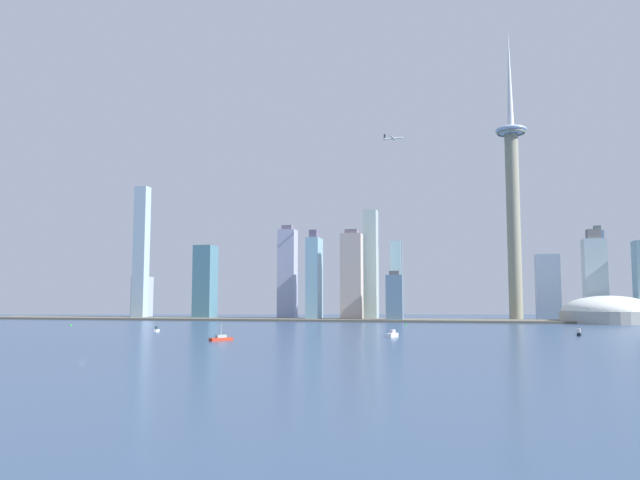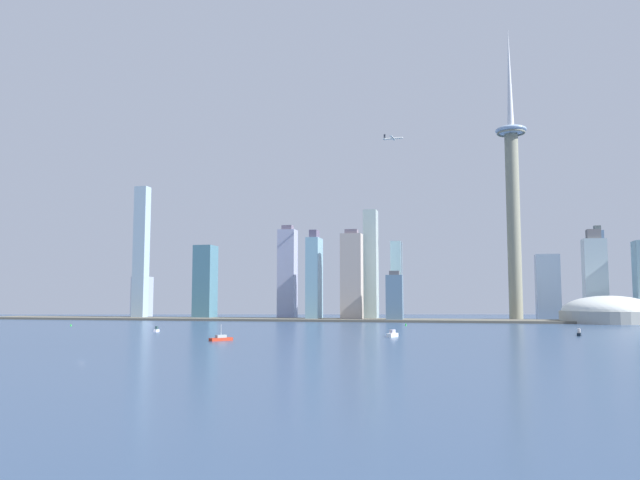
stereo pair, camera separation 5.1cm
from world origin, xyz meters
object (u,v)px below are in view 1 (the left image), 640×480
Objects in this scene: skyscraper_1 at (395,298)px; skyscraper_7 at (287,273)px; channel_buoy_1 at (71,325)px; skyscraper_2 at (595,278)px; stadium_dome at (609,313)px; boat_1 at (157,330)px; channel_buoy_0 at (406,324)px; skyscraper_0 at (371,265)px; airplane at (393,138)px; skyscraper_11 at (368,279)px; skyscraper_4 at (314,278)px; skyscraper_9 at (352,276)px; skyscraper_13 at (205,282)px; boat_2 at (221,339)px; skyscraper_5 at (141,252)px; observation_tower at (513,191)px; skyscraper_8 at (397,280)px; boat_0 at (392,334)px; boat_3 at (579,333)px; skyscraper_3 at (142,297)px; skyscraper_10 at (548,287)px.

skyscraper_7 is at bearing 153.95° from skyscraper_1.
channel_buoy_1 is at bearing -119.52° from skyscraper_7.
stadium_dome is at bearing -85.30° from skyscraper_2.
boat_1 is at bearing -145.12° from stadium_dome.
boat_1 is 231.01m from channel_buoy_0.
stadium_dome is 258.94m from skyscraper_0.
skyscraper_2 is at bearing 12.14° from airplane.
boat_1 is at bearing -107.53° from skyscraper_11.
skyscraper_4 is (-313.95, 12.23, 38.90)m from stadium_dome.
skyscraper_11 is at bearing 85.93° from skyscraper_9.
skyscraper_13 is (-204.13, -10.72, -19.51)m from skyscraper_0.
skyscraper_9 is 7.40× the size of boat_2.
skyscraper_9 is 350.76m from boat_2.
airplane is (233.06, -6.46, 165.77)m from skyscraper_13.
skyscraper_5 is at bearing 177.85° from skyscraper_9.
observation_tower is 3.52× the size of stadium_dome.
channel_buoy_0 is at bearing -69.88° from skyscraper_0.
skyscraper_2 reaches higher than skyscraper_13.
skyscraper_0 reaches higher than skyscraper_8.
skyscraper_2 is 45.50× the size of channel_buoy_1.
skyscraper_5 is at bearing -165.70° from skyscraper_7.
skyscraper_8 is at bearing -38.36° from skyscraper_11.
skyscraper_1 reaches higher than boat_1.
skyscraper_9 is (-264.76, -38.79, 2.78)m from skyscraper_2.
observation_tower reaches higher than skyscraper_8.
skyscraper_13 is 286.07m from airplane.
boat_3 reaches higher than boat_0.
skyscraper_13 is at bearing 7.90° from skyscraper_5.
skyscraper_3 is (-570.81, 46.11, -19.99)m from skyscraper_2.
stadium_dome is at bearing 1.16° from airplane.
airplane is (150.34, 277.78, 209.41)m from boat_1.
skyscraper_13 is at bearing 173.48° from skyscraper_9.
skyscraper_10 reaches higher than skyscraper_3.
skyscraper_1 is at bearing 46.41° from boat_3.
skyscraper_11 is at bearing 33.06° from boat_2.
channel_buoy_1 is (-228.28, -187.13, -49.09)m from skyscraper_9.
skyscraper_3 is 0.56× the size of skyscraper_11.
skyscraper_7 is (-45.37, 46.39, 7.17)m from skyscraper_4.
skyscraper_5 is at bearing -176.84° from observation_tower.
skyscraper_10 is at bearing -1.46° from skyscraper_11.
skyscraper_2 is 267.60m from skyscraper_9.
boat_2 is (287.04, -431.71, -26.13)m from skyscraper_3.
skyscraper_13 is at bearing 60.86° from boat_2.
skyscraper_8 is (-134.82, 19.15, -100.50)m from observation_tower.
boat_3 is (383.70, -269.30, -43.43)m from skyscraper_13.
skyscraper_0 is 20.97× the size of boat_1.
observation_tower is 3.25× the size of skyscraper_4.
skyscraper_5 is at bearing 160.34° from channel_buoy_0.
skyscraper_13 is at bearing -177.00° from skyscraper_0.
skyscraper_5 is at bearing 71.27° from boat_2.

